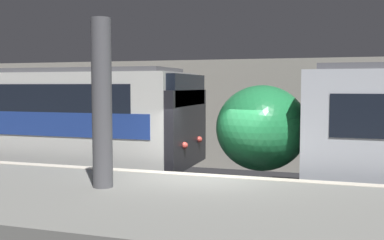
# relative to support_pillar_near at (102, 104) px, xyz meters

# --- Properties ---
(ground_plane) EXTENTS (120.00, 120.00, 0.00)m
(ground_plane) POSITION_rel_support_pillar_near_xyz_m (1.55, 1.88, -2.73)
(ground_plane) COLOR black
(platform) EXTENTS (40.00, 4.50, 1.09)m
(platform) POSITION_rel_support_pillar_near_xyz_m (1.55, -0.37, -2.19)
(platform) COLOR slate
(platform) RESTS_ON ground
(station_rear_barrier) EXTENTS (50.00, 0.15, 4.04)m
(station_rear_barrier) POSITION_rel_support_pillar_near_xyz_m (1.55, 8.34, -0.71)
(station_rear_barrier) COLOR #9E998E
(station_rear_barrier) RESTS_ON ground
(support_pillar_near) EXTENTS (0.39, 0.39, 3.31)m
(support_pillar_near) POSITION_rel_support_pillar_near_xyz_m (0.00, 0.00, 0.00)
(support_pillar_near) COLOR #56565B
(support_pillar_near) RESTS_ON platform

